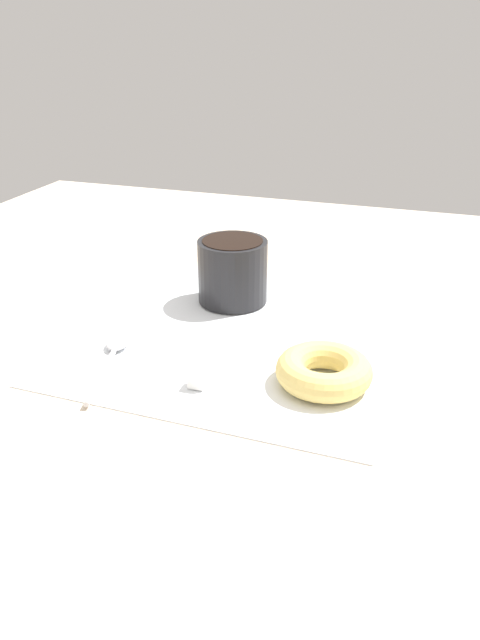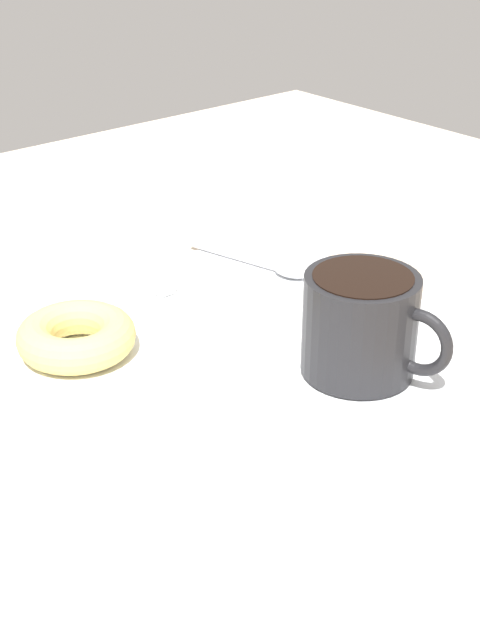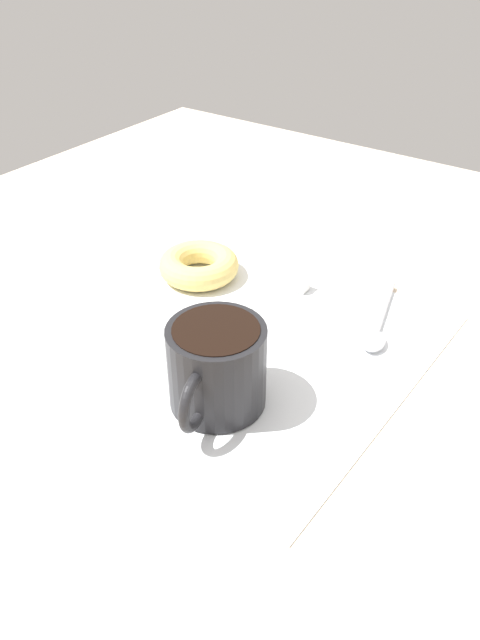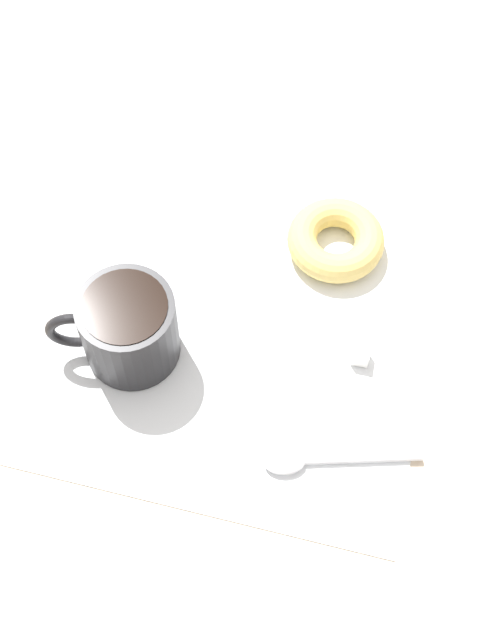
% 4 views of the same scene
% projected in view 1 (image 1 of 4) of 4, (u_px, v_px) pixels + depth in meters
% --- Properties ---
extents(ground_plane, '(1.20, 1.20, 0.02)m').
position_uv_depth(ground_plane, '(217.00, 341.00, 0.72)').
color(ground_plane, beige).
extents(napkin, '(0.36, 0.36, 0.00)m').
position_uv_depth(napkin, '(240.00, 337.00, 0.70)').
color(napkin, white).
rests_on(napkin, ground_plane).
extents(coffee_cup, '(0.12, 0.09, 0.08)m').
position_uv_depth(coffee_cup, '(233.00, 269.00, 0.78)').
color(coffee_cup, black).
rests_on(coffee_cup, napkin).
extents(donut, '(0.09, 0.09, 0.03)m').
position_uv_depth(donut, '(324.00, 371.00, 0.61)').
color(donut, '#E5C66B').
rests_on(donut, napkin).
extents(spoon, '(0.14, 0.05, 0.01)m').
position_uv_depth(spoon, '(113.00, 352.00, 0.66)').
color(spoon, silver).
rests_on(spoon, napkin).
extents(sugar_cube, '(0.02, 0.02, 0.02)m').
position_uv_depth(sugar_cube, '(198.00, 379.00, 0.60)').
color(sugar_cube, white).
rests_on(sugar_cube, napkin).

